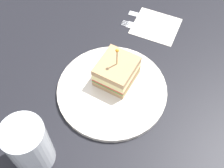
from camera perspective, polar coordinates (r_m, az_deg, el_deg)
ground_plane at (r=67.30cm, az=-0.00°, el=-1.91°), size 110.09×110.09×2.00cm
plate at (r=65.97cm, az=-0.00°, el=-1.21°), size 24.14×24.14×1.11cm
sandwich_half_center at (r=64.86cm, az=0.89°, el=2.43°), size 7.68×8.46×10.10cm
drink_glass at (r=57.15cm, az=-15.36°, el=-11.50°), size 7.75×7.75×11.83cm
napkin at (r=79.33cm, az=8.63°, el=10.74°), size 12.37×11.36×0.15cm
fork at (r=78.39cm, az=5.30°, el=10.62°), size 12.91×2.62×0.35cm
knife at (r=81.25cm, az=6.87°, el=12.49°), size 11.83×2.83×0.35cm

